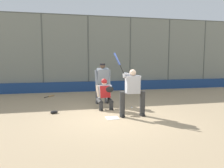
{
  "coord_description": "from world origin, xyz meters",
  "views": [
    {
      "loc": [
        1.62,
        7.05,
        1.97
      ],
      "look_at": [
        -0.22,
        -1.0,
        1.05
      ],
      "focal_mm": 35.0,
      "sensor_mm": 36.0,
      "label": 1
    }
  ],
  "objects_px": {
    "catcher_behind_plate": "(105,94)",
    "spare_bat_near_backstop": "(129,91)",
    "spare_bat_by_padding": "(50,96)",
    "fielding_glove_on_dirt": "(54,112)",
    "baseball_loose": "(132,108)",
    "batter_at_plate": "(132,91)",
    "umpire_home": "(103,82)"
  },
  "relations": [
    {
      "from": "catcher_behind_plate",
      "to": "umpire_home",
      "type": "xyz_separation_m",
      "value": [
        -0.12,
        -1.15,
        0.35
      ]
    },
    {
      "from": "spare_bat_near_backstop",
      "to": "fielding_glove_on_dirt",
      "type": "relative_size",
      "value": 3.25
    },
    {
      "from": "catcher_behind_plate",
      "to": "spare_bat_near_backstop",
      "type": "xyz_separation_m",
      "value": [
        -2.35,
        -4.32,
        -0.6
      ]
    },
    {
      "from": "batter_at_plate",
      "to": "fielding_glove_on_dirt",
      "type": "bearing_deg",
      "value": -20.65
    },
    {
      "from": "spare_bat_by_padding",
      "to": "fielding_glove_on_dirt",
      "type": "relative_size",
      "value": 2.61
    },
    {
      "from": "umpire_home",
      "to": "spare_bat_by_padding",
      "type": "distance_m",
      "value": 3.55
    },
    {
      "from": "catcher_behind_plate",
      "to": "baseball_loose",
      "type": "bearing_deg",
      "value": 168.27
    },
    {
      "from": "spare_bat_by_padding",
      "to": "fielding_glove_on_dirt",
      "type": "xyz_separation_m",
      "value": [
        -0.31,
        3.85,
        0.02
      ]
    },
    {
      "from": "catcher_behind_plate",
      "to": "baseball_loose",
      "type": "distance_m",
      "value": 1.24
    },
    {
      "from": "batter_at_plate",
      "to": "umpire_home",
      "type": "relative_size",
      "value": 1.22
    },
    {
      "from": "baseball_loose",
      "to": "umpire_home",
      "type": "bearing_deg",
      "value": -52.77
    },
    {
      "from": "catcher_behind_plate",
      "to": "fielding_glove_on_dirt",
      "type": "distance_m",
      "value": 2.07
    },
    {
      "from": "spare_bat_near_backstop",
      "to": "baseball_loose",
      "type": "relative_size",
      "value": 12.32
    },
    {
      "from": "catcher_behind_plate",
      "to": "spare_bat_by_padding",
      "type": "distance_m",
      "value": 4.3
    },
    {
      "from": "batter_at_plate",
      "to": "spare_bat_near_backstop",
      "type": "bearing_deg",
      "value": -105.88
    },
    {
      "from": "umpire_home",
      "to": "baseball_loose",
      "type": "distance_m",
      "value": 1.86
    },
    {
      "from": "umpire_home",
      "to": "fielding_glove_on_dirt",
      "type": "distance_m",
      "value": 2.68
    },
    {
      "from": "spare_bat_near_backstop",
      "to": "fielding_glove_on_dirt",
      "type": "bearing_deg",
      "value": 39.92
    },
    {
      "from": "spare_bat_near_backstop",
      "to": "spare_bat_by_padding",
      "type": "height_order",
      "value": "same"
    },
    {
      "from": "catcher_behind_plate",
      "to": "fielding_glove_on_dirt",
      "type": "height_order",
      "value": "catcher_behind_plate"
    },
    {
      "from": "catcher_behind_plate",
      "to": "spare_bat_near_backstop",
      "type": "bearing_deg",
      "value": -123.74
    },
    {
      "from": "spare_bat_near_backstop",
      "to": "fielding_glove_on_dirt",
      "type": "distance_m",
      "value": 6.29
    },
    {
      "from": "batter_at_plate",
      "to": "baseball_loose",
      "type": "relative_size",
      "value": 30.02
    },
    {
      "from": "batter_at_plate",
      "to": "spare_bat_by_padding",
      "type": "distance_m",
      "value": 5.79
    },
    {
      "from": "umpire_home",
      "to": "spare_bat_by_padding",
      "type": "bearing_deg",
      "value": -50.06
    },
    {
      "from": "fielding_glove_on_dirt",
      "to": "baseball_loose",
      "type": "relative_size",
      "value": 3.79
    },
    {
      "from": "catcher_behind_plate",
      "to": "fielding_glove_on_dirt",
      "type": "bearing_deg",
      "value": 2.19
    },
    {
      "from": "batter_at_plate",
      "to": "catcher_behind_plate",
      "type": "xyz_separation_m",
      "value": [
        0.72,
        -1.29,
        -0.26
      ]
    },
    {
      "from": "batter_at_plate",
      "to": "baseball_loose",
      "type": "height_order",
      "value": "batter_at_plate"
    },
    {
      "from": "batter_at_plate",
      "to": "fielding_glove_on_dirt",
      "type": "height_order",
      "value": "batter_at_plate"
    },
    {
      "from": "spare_bat_near_backstop",
      "to": "batter_at_plate",
      "type": "bearing_deg",
      "value": 67.0
    },
    {
      "from": "fielding_glove_on_dirt",
      "to": "umpire_home",
      "type": "bearing_deg",
      "value": -146.07
    }
  ]
}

